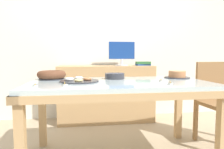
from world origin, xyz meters
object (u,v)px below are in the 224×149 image
tealight_near_cakes (35,86)px  tealight_right_edge (65,85)px  computer_monitor (122,53)px  pastry_platter (79,80)px  cake_golden_bundt (52,75)px  tealight_near_front (161,81)px  tealight_centre (170,84)px  cake_chocolate_round (177,75)px  chair (217,98)px  plate_stack (115,76)px  book_stack (143,63)px

tealight_near_cakes → tealight_right_edge: bearing=7.6°
computer_monitor → pastry_platter: (-0.63, -1.14, -0.28)m
cake_golden_bundt → tealight_near_cakes: bearing=-94.9°
tealight_near_front → tealight_centre: bearing=-90.7°
tealight_right_edge → tealight_near_front: size_ratio=1.00×
tealight_right_edge → pastry_platter: bearing=67.1°
computer_monitor → tealight_near_cakes: (-0.96, -1.43, -0.28)m
tealight_near_cakes → tealight_centre: (1.10, -0.03, 0.00)m
cake_chocolate_round → tealight_right_edge: bearing=-159.2°
chair → tealight_near_cakes: chair is taller
chair → tealight_right_edge: size_ratio=23.50×
cake_golden_bundt → plate_stack: size_ratio=1.40×
cake_golden_bundt → tealight_near_front: size_ratio=7.33×
chair → cake_chocolate_round: chair is taller
chair → pastry_platter: bearing=-174.0°
chair → cake_golden_bundt: chair is taller
cake_chocolate_round → tealight_near_front: 0.43m
computer_monitor → cake_chocolate_round: (0.45, -0.95, -0.25)m
cake_chocolate_round → tealight_centre: cake_chocolate_round is taller
tealight_right_edge → tealight_near_cakes: bearing=-172.4°
cake_chocolate_round → tealight_near_cakes: cake_chocolate_round is taller
tealight_near_front → cake_golden_bundt: bearing=162.1°
book_stack → cake_golden_bundt: size_ratio=0.77×
tealight_near_cakes → tealight_centre: size_ratio=1.00×
book_stack → tealight_centre: book_stack is taller
tealight_centre → tealight_near_front: size_ratio=1.00×
tealight_right_edge → cake_chocolate_round: bearing=20.8°
book_stack → tealight_near_cakes: 1.94m
cake_golden_bundt → tealight_near_front: 1.11m
cake_golden_bundt → tealight_right_edge: bearing=-70.3°
cake_chocolate_round → tealight_right_edge: 1.27m
tealight_near_cakes → tealight_near_front: same height
tealight_centre → computer_monitor: bearing=95.5°
cake_golden_bundt → tealight_centre: size_ratio=7.33×
computer_monitor → tealight_near_front: bearing=-83.4°
tealight_centre → chair: bearing=31.2°
tealight_centre → tealight_near_front: (0.00, 0.21, 0.00)m
cake_golden_bundt → plate_stack: cake_golden_bundt is taller
cake_chocolate_round → book_stack: bearing=96.4°
pastry_platter → tealight_right_edge: pastry_platter is taller
book_stack → plate_stack: (-0.60, -0.93, -0.10)m
plate_stack → cake_chocolate_round: bearing=-1.2°
book_stack → cake_chocolate_round: bearing=-83.6°
pastry_platter → plate_stack: (0.37, 0.21, 0.02)m
computer_monitor → tealight_near_front: 1.28m
book_stack → tealight_near_front: book_stack is taller
book_stack → tealight_right_edge: size_ratio=5.63×
book_stack → cake_chocolate_round: size_ratio=0.82×
chair → tealight_centre: 0.96m
book_stack → pastry_platter: 1.50m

